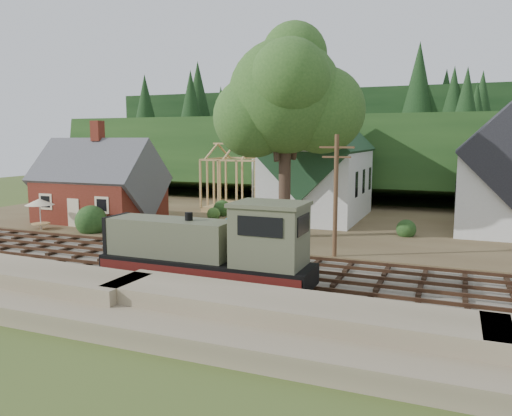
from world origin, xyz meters
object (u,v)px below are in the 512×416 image
at_px(locomotive, 213,250).
at_px(car_green, 74,210).
at_px(patio_set, 40,203).
at_px(car_blue, 232,225).

distance_m(locomotive, car_green, 27.55).
xyz_separation_m(car_green, patio_set, (2.64, -6.89, 1.59)).
height_order(car_green, patio_set, patio_set).
relative_size(locomotive, car_green, 3.22).
height_order(locomotive, car_blue, locomotive).
bearing_deg(locomotive, car_blue, 110.58).
xyz_separation_m(car_blue, patio_set, (-15.23, -4.66, 1.56)).
distance_m(car_blue, car_green, 18.02).
xyz_separation_m(locomotive, car_blue, (-4.94, 13.16, -1.12)).
relative_size(locomotive, patio_set, 4.43).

